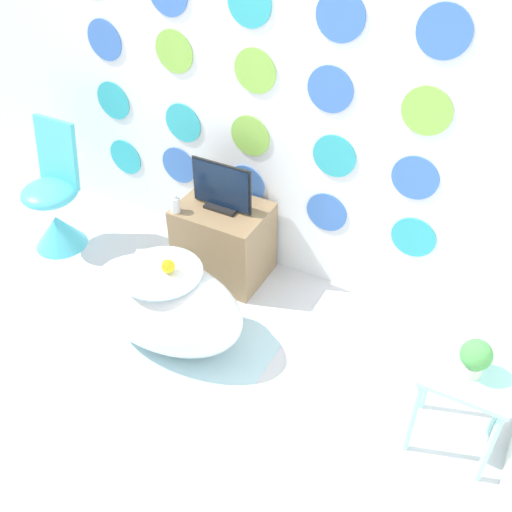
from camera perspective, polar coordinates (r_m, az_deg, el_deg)
The scene contains 11 objects.
ground_plane at distance 3.34m, azimuth -14.45°, elevation -15.44°, with size 12.00×12.00×0.00m, color silver.
wall_back_dotted at distance 3.58m, azimuth -0.40°, elevation 16.73°, with size 4.77×0.05×2.60m.
rug at distance 3.64m, azimuth -8.62°, elevation -8.20°, with size 1.23×0.92×0.01m.
bathtub at distance 3.50m, azimuth -8.63°, elevation -4.56°, with size 0.98×0.56×0.53m.
rubber_duck at distance 3.28m, azimuth -8.41°, elevation -0.93°, with size 0.08×0.08×0.09m.
chair at distance 4.39m, azimuth -18.55°, elevation 4.11°, with size 0.38×0.39×0.91m.
tv_cabinet at distance 3.93m, azimuth -3.09°, elevation 1.44°, with size 0.57×0.43×0.52m.
tv at distance 3.70m, azimuth -3.29°, elevation 6.40°, with size 0.41×0.12×0.32m.
vase at distance 3.74m, azimuth -7.72°, elevation 4.91°, with size 0.06×0.06×0.12m.
side_table at distance 3.02m, azimuth 19.26°, elevation -11.86°, with size 0.41×0.34×0.52m.
potted_plant_left at distance 2.86m, azimuth 20.20°, elevation -9.01°, with size 0.14×0.14×0.20m.
Camera 1 is at (1.59, -1.26, 2.65)m, focal length 42.00 mm.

